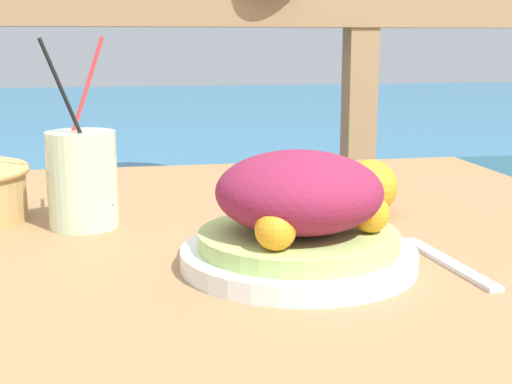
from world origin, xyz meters
The scene contains 7 objects.
patio_table centered at (0.00, 0.00, 0.62)m, with size 1.11×0.99×0.70m.
railing_fence centered at (0.00, 0.82, 0.75)m, with size 2.80×0.08×1.05m.
sea_backdrop centered at (0.00, 3.32, 0.28)m, with size 12.00×4.00×0.56m.
salad_plate centered at (0.07, -0.15, 0.75)m, with size 0.25×0.25×0.12m.
drink_glass centered at (-0.16, 0.06, 0.76)m, with size 0.09×0.09×0.24m.
fork centered at (0.22, -0.18, 0.70)m, with size 0.03×0.18×0.00m.
orange_near_basket centered at (0.22, 0.06, 0.74)m, with size 0.07×0.07×0.07m.
Camera 1 is at (-0.11, -0.85, 0.93)m, focal length 50.00 mm.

